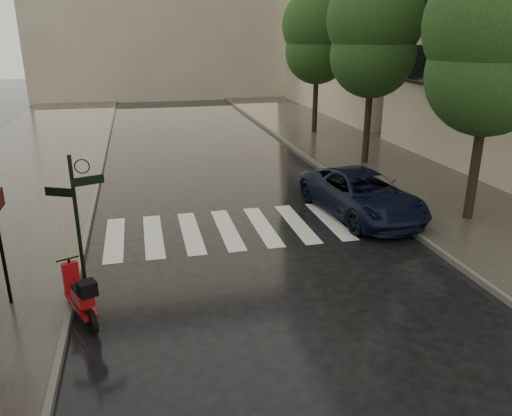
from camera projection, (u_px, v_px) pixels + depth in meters
name	position (u px, v px, depth m)	size (l,w,h in m)	color
ground	(147.00, 372.00, 8.36)	(120.00, 120.00, 0.00)	black
sidewalk_near	(13.00, 185.00, 18.38)	(6.00, 60.00, 0.12)	#38332D
sidewalk_far	(380.00, 162.00, 21.57)	(5.50, 60.00, 0.12)	#38332D
curb_near	(99.00, 179.00, 19.04)	(0.12, 60.00, 0.16)	#595651
curb_far	(319.00, 166.00, 20.96)	(0.12, 60.00, 0.16)	#595651
crosswalk	(245.00, 228.00, 14.51)	(7.85, 3.20, 0.01)	silver
signpost	(77.00, 215.00, 10.25)	(1.17, 0.29, 3.10)	black
tree_near	(495.00, 35.00, 13.25)	(3.80, 3.80, 7.99)	black
tree_mid	(375.00, 26.00, 19.57)	(3.80, 3.80, 8.34)	black
tree_far	(318.00, 31.00, 26.08)	(3.80, 3.80, 8.16)	black
scooter	(81.00, 297.00, 9.70)	(0.86, 1.59, 1.11)	black
parked_car	(362.00, 194.00, 15.34)	(2.25, 4.87, 1.35)	black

